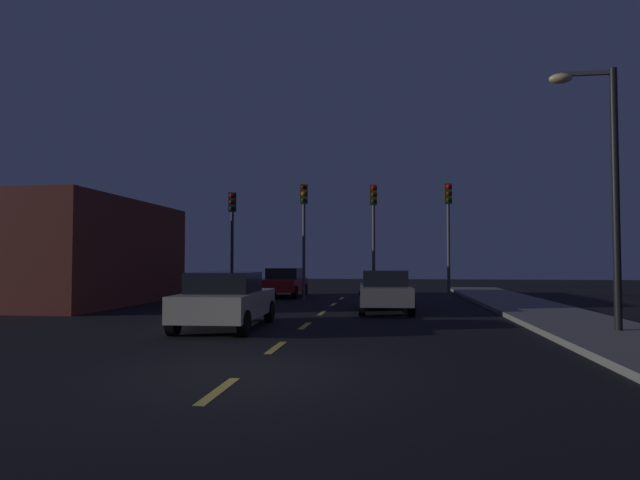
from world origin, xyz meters
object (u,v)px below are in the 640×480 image
street_lamp_right (605,173)px  traffic_signal_far_right (448,219)px  car_stopped_ahead (384,291)px  car_adjacent_lane (226,300)px  traffic_signal_center_left (304,220)px  traffic_signal_far_left (232,225)px  car_oncoming_far (284,282)px  traffic_signal_center_right (374,220)px

street_lamp_right → traffic_signal_far_right: bearing=103.8°
car_stopped_ahead → car_adjacent_lane: bearing=-127.5°
traffic_signal_center_left → car_adjacent_lane: traffic_signal_center_left is taller
car_stopped_ahead → traffic_signal_far_left: bearing=145.3°
traffic_signal_far_right → car_adjacent_lane: 12.82m
car_oncoming_far → traffic_signal_center_left: bearing=-60.3°
traffic_signal_far_left → street_lamp_right: bearing=-40.3°
traffic_signal_far_left → traffic_signal_center_right: 6.61m
traffic_signal_far_left → street_lamp_right: 16.45m
car_stopped_ahead → car_oncoming_far: car_stopped_ahead is taller
car_stopped_ahead → car_oncoming_far: 9.07m
car_adjacent_lane → traffic_signal_center_right: bearing=70.7°
traffic_signal_far_left → traffic_signal_far_right: size_ratio=0.96×
traffic_signal_far_left → traffic_signal_center_right: (6.60, 0.00, 0.15)m
car_adjacent_lane → traffic_signal_far_left: bearing=106.0°
car_oncoming_far → street_lamp_right: (10.57, -13.15, 3.21)m
traffic_signal_center_left → car_adjacent_lane: bearing=-92.4°
traffic_signal_center_left → traffic_signal_far_left: bearing=-180.0°
traffic_signal_center_right → car_adjacent_lane: 11.37m
traffic_signal_center_left → traffic_signal_center_right: traffic_signal_center_left is taller
traffic_signal_center_right → traffic_signal_far_left: bearing=-180.0°
car_stopped_ahead → traffic_signal_center_left: bearing=127.0°
street_lamp_right → car_oncoming_far: bearing=128.8°
traffic_signal_far_right → car_adjacent_lane: bearing=-123.8°
traffic_signal_far_right → car_oncoming_far: (-7.95, 2.51, -2.93)m
traffic_signal_center_left → car_stopped_ahead: size_ratio=1.17×
traffic_signal_center_right → traffic_signal_far_right: bearing=0.0°
car_stopped_ahead → car_adjacent_lane: (-4.17, -5.43, 0.02)m
traffic_signal_center_right → traffic_signal_far_right: size_ratio=1.00×
traffic_signal_far_right → car_adjacent_lane: size_ratio=1.21×
car_oncoming_far → traffic_signal_center_right: bearing=-28.5°
car_adjacent_lane → street_lamp_right: bearing=-1.6°
street_lamp_right → traffic_signal_center_left: bearing=130.6°
traffic_signal_far_left → street_lamp_right: street_lamp_right is taller
traffic_signal_far_right → street_lamp_right: (2.62, -10.64, 0.28)m
car_stopped_ahead → street_lamp_right: size_ratio=0.70×
traffic_signal_center_left → traffic_signal_far_right: traffic_signal_center_left is taller
car_stopped_ahead → car_oncoming_far: (-5.16, 7.46, -0.01)m
car_adjacent_lane → street_lamp_right: 10.09m
traffic_signal_far_right → car_stopped_ahead: traffic_signal_far_right is taller
traffic_signal_center_right → street_lamp_right: bearing=-60.9°
traffic_signal_far_right → car_stopped_ahead: (-2.78, -4.94, -2.92)m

